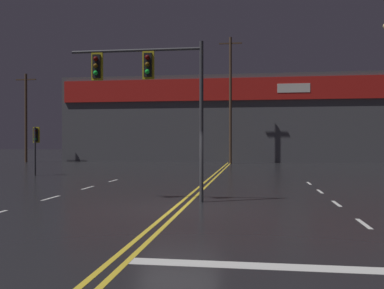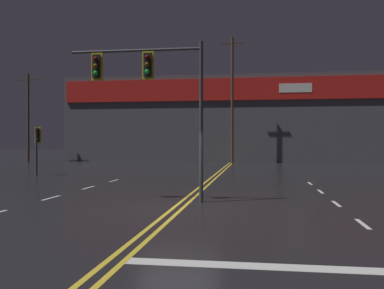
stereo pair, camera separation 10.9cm
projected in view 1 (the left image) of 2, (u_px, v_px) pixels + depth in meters
name	position (u px, v px, depth m)	size (l,w,h in m)	color
ground_plane	(178.00, 209.00, 13.46)	(200.00, 200.00, 0.00)	black
road_markings	(206.00, 215.00, 12.17)	(15.30, 60.00, 0.01)	gold
traffic_signal_median	(147.00, 80.00, 15.11)	(4.80, 0.36, 5.60)	#38383D
traffic_signal_corner_northwest	(36.00, 140.00, 26.73)	(0.42, 0.36, 3.03)	#38383D
building_backdrop	(232.00, 120.00, 48.52)	(36.24, 10.23, 9.05)	#4C4C51
utility_pole_row	(242.00, 105.00, 41.07)	(43.96, 0.26, 12.21)	#4C3828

